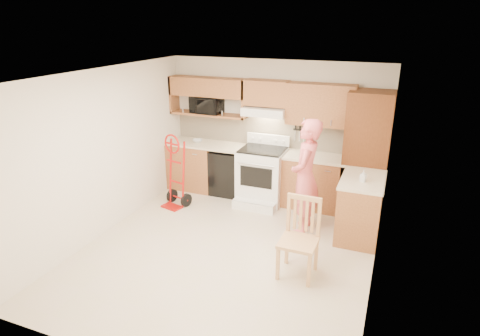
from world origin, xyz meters
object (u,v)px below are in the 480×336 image
Objects in this scene: range at (261,171)px; person at (305,177)px; hand_truck at (174,175)px; microwave at (207,105)px; dining_chair at (299,239)px.

range is 1.27m from person.
range is 0.99× the size of hand_truck.
microwave is at bearing -118.21° from person.
microwave is 3.48m from dining_chair.
person is 1.51× the size of hand_truck.
range is 1.55m from hand_truck.
range is 2.30m from dining_chair.
dining_chair is at bearing -59.42° from range.
range reaches higher than dining_chair.
microwave is at bearing 165.23° from range.
person reaches higher than hand_truck.
dining_chair is at bearing -42.47° from microwave.
hand_truck is at bearing -92.60° from person.
hand_truck reaches higher than dining_chair.
microwave reaches higher than hand_truck.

